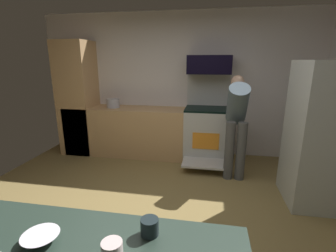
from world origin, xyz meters
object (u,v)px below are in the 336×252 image
object	(u,v)px
oven_range	(206,132)
person_cook	(237,119)
microwave	(209,65)
mixing_bowl_small	(41,238)
mug_coffee	(150,227)
mug_tea	(112,251)
stock_pot	(113,103)
refrigerator	(331,136)

from	to	relation	value
oven_range	person_cook	distance (m)	0.84
microwave	mixing_bowl_small	size ratio (longest dim) A/B	4.17
oven_range	mug_coffee	bearing A→B (deg)	-94.11
oven_range	mug_coffee	distance (m)	3.24
microwave	mug_tea	size ratio (longest dim) A/B	7.85
oven_range	person_cook	bearing A→B (deg)	-52.97
mug_coffee	mug_tea	xyz separation A→B (m)	(-0.12, -0.19, 0.00)
mixing_bowl_small	stock_pot	distance (m)	3.51
microwave	mug_tea	bearing A→B (deg)	-95.75
person_cook	stock_pot	bearing A→B (deg)	164.56
microwave	stock_pot	distance (m)	1.88
person_cook	mixing_bowl_small	world-z (taller)	person_cook
mixing_bowl_small	mug_coffee	xyz separation A→B (m)	(0.51, 0.14, 0.02)
oven_range	microwave	xyz separation A→B (m)	(0.00, 0.10, 1.17)
person_cook	stock_pot	size ratio (longest dim) A/B	6.42
refrigerator	mug_coffee	distance (m)	2.68
refrigerator	stock_pot	size ratio (longest dim) A/B	7.34
mug_coffee	mug_tea	size ratio (longest dim) A/B	0.98
microwave	mug_tea	world-z (taller)	microwave
mixing_bowl_small	mug_coffee	distance (m)	0.53
microwave	stock_pot	size ratio (longest dim) A/B	3.09
oven_range	person_cook	xyz separation A→B (m)	(0.44, -0.59, 0.40)
oven_range	mug_tea	size ratio (longest dim) A/B	16.21
microwave	stock_pot	world-z (taller)	microwave
stock_pot	refrigerator	bearing A→B (deg)	-19.87
refrigerator	mixing_bowl_small	xyz separation A→B (m)	(-2.23, -2.20, 0.04)
oven_range	mug_coffee	world-z (taller)	oven_range
stock_pot	person_cook	bearing A→B (deg)	-15.44
oven_range	refrigerator	size ratio (longest dim) A/B	0.87
stock_pot	mug_tea	bearing A→B (deg)	-67.80
mixing_bowl_small	mug_tea	world-z (taller)	mug_tea
person_cook	mixing_bowl_small	size ratio (longest dim) A/B	8.65
microwave	stock_pot	xyz separation A→B (m)	(-1.74, -0.08, -0.70)
mug_tea	mixing_bowl_small	bearing A→B (deg)	173.34
oven_range	stock_pot	distance (m)	1.80
person_cook	stock_pot	xyz separation A→B (m)	(-2.19, 0.60, 0.07)
microwave	mug_coffee	distance (m)	3.39
stock_pot	microwave	bearing A→B (deg)	2.63
mixing_bowl_small	mug_tea	size ratio (longest dim) A/B	1.89
oven_range	microwave	distance (m)	1.18
oven_range	microwave	bearing A→B (deg)	90.00
oven_range	refrigerator	world-z (taller)	refrigerator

